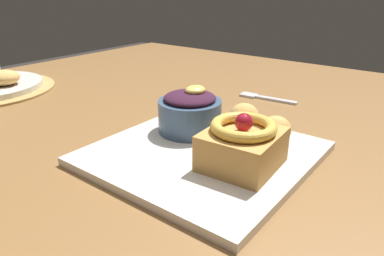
# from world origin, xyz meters

# --- Properties ---
(dining_table) EXTENTS (1.40, 1.15, 0.73)m
(dining_table) POSITION_xyz_m (0.00, 0.00, 0.65)
(dining_table) COLOR brown
(dining_table) RESTS_ON ground_plane
(front_plate) EXTENTS (0.28, 0.28, 0.01)m
(front_plate) POSITION_xyz_m (-0.01, -0.21, 0.74)
(front_plate) COLOR silver
(front_plate) RESTS_ON dining_table
(cake_slice) EXTENTS (0.10, 0.10, 0.07)m
(cake_slice) POSITION_xyz_m (-0.02, -0.27, 0.77)
(cake_slice) COLOR #C68E47
(cake_slice) RESTS_ON front_plate
(berry_ramekin) EXTENTS (0.10, 0.10, 0.07)m
(berry_ramekin) POSITION_xyz_m (0.03, -0.15, 0.77)
(berry_ramekin) COLOR #3D5675
(berry_ramekin) RESTS_ON front_plate
(fritter_front) EXTENTS (0.05, 0.05, 0.04)m
(fritter_front) POSITION_xyz_m (0.09, -0.21, 0.76)
(fritter_front) COLOR tan
(fritter_front) RESTS_ON front_plate
(fritter_middle) EXTENTS (0.05, 0.05, 0.04)m
(fritter_middle) POSITION_xyz_m (0.07, -0.27, 0.76)
(fritter_middle) COLOR tan
(fritter_middle) RESTS_ON front_plate
(back_pastry) EXTENTS (0.07, 0.07, 0.03)m
(back_pastry) POSITION_xyz_m (-0.02, 0.34, 0.76)
(back_pastry) COLOR tan
(back_pastry) RESTS_ON back_plate
(fork) EXTENTS (0.03, 0.13, 0.00)m
(fork) POSITION_xyz_m (0.29, -0.15, 0.73)
(fork) COLOR silver
(fork) RESTS_ON dining_table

